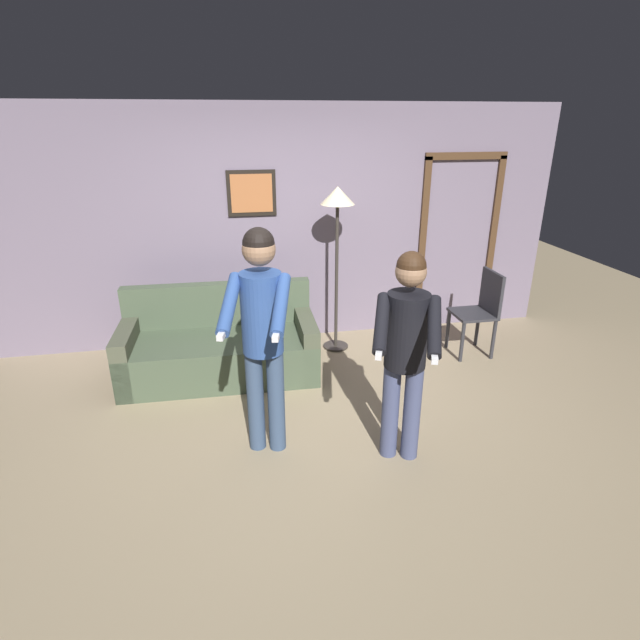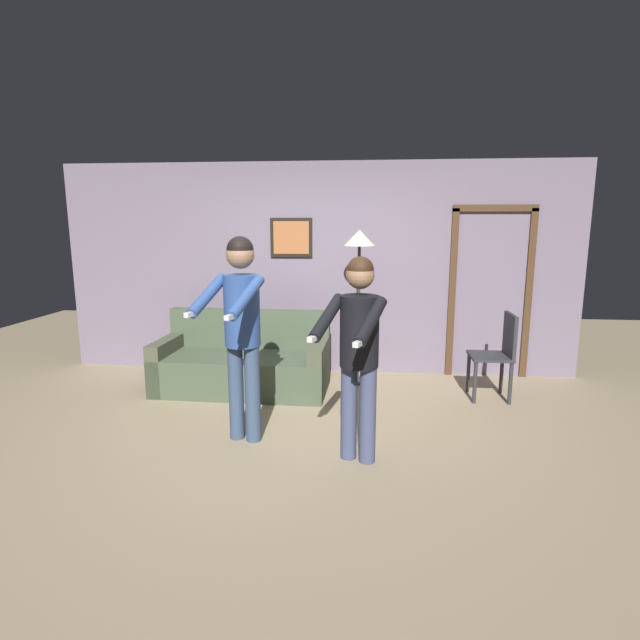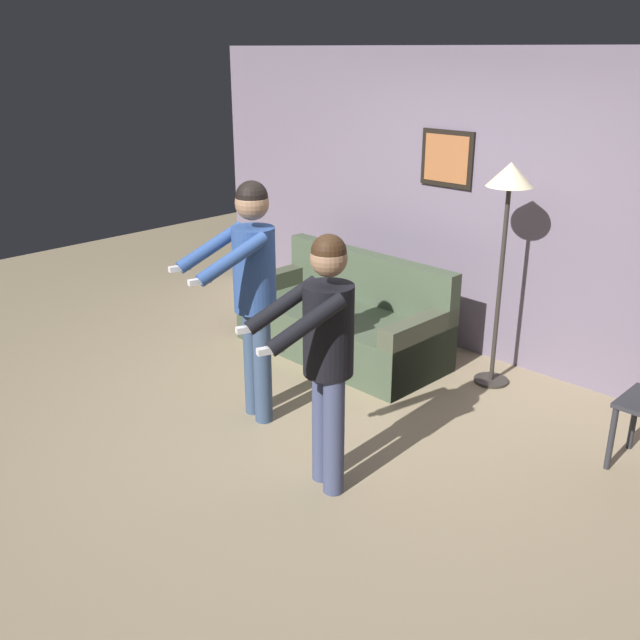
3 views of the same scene
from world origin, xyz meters
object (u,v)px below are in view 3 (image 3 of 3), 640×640
(couch, at_px, (344,324))
(torchiere_lamp, at_px, (508,199))
(person_standing_left, at_px, (252,280))
(person_standing_right, at_px, (326,343))

(couch, bearing_deg, torchiere_lamp, 16.97)
(couch, distance_m, torchiere_lamp, 1.83)
(torchiere_lamp, height_order, person_standing_left, torchiere_lamp)
(torchiere_lamp, height_order, person_standing_right, torchiere_lamp)
(couch, bearing_deg, person_standing_left, -75.77)
(couch, xyz_separation_m, torchiere_lamp, (1.29, 0.39, 1.24))
(person_standing_left, distance_m, person_standing_right, 1.03)
(couch, relative_size, torchiere_lamp, 1.07)
(couch, xyz_separation_m, person_standing_left, (0.34, -1.34, 0.79))
(couch, xyz_separation_m, person_standing_right, (1.33, -1.63, 0.69))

